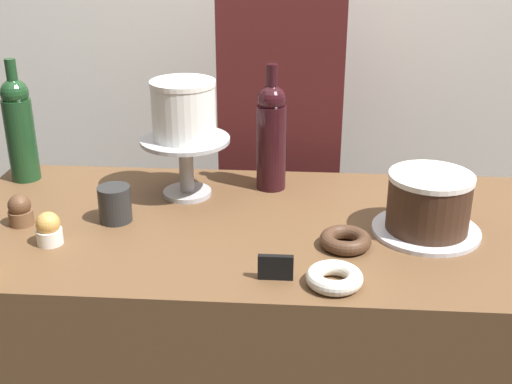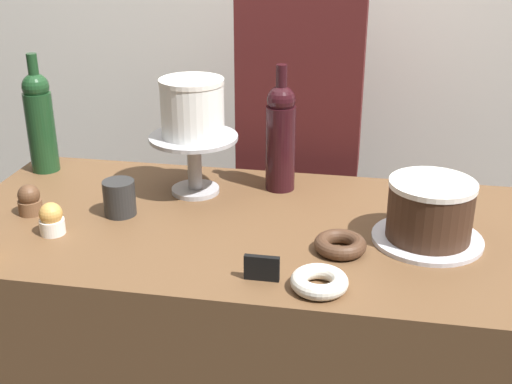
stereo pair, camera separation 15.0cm
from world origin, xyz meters
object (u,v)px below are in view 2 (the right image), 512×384
Objects in this scene: wine_bottle_green at (40,120)px; cupcake_caramel at (52,219)px; wine_bottle_dark_red at (281,136)px; donut_chocolate at (340,245)px; chocolate_round_cake at (430,210)px; cake_stand_pedestal at (194,154)px; coffee_cup_ceramic at (119,198)px; cupcake_chocolate at (30,200)px; price_sign_chalkboard at (262,268)px; donut_sugar at (319,282)px; white_layer_cake at (192,108)px; barista_figure at (299,173)px.

wine_bottle_green is 4.38× the size of cupcake_caramel.
donut_chocolate is (0.18, -0.32, -0.13)m from wine_bottle_dark_red.
wine_bottle_dark_red is at bearing 146.77° from chocolate_round_cake.
cake_stand_pedestal reaches higher than coffee_cup_ceramic.
coffee_cup_ceramic reaches higher than cupcake_chocolate.
chocolate_round_cake is 2.51× the size of cupcake_chocolate.
chocolate_round_cake is at bearing -16.74° from cake_stand_pedestal.
coffee_cup_ceramic is at bearing 148.15° from price_sign_chalkboard.
cupcake_chocolate is at bearing 162.96° from donut_sugar.
wine_bottle_green is 4.38× the size of cupcake_chocolate.
chocolate_round_cake is at bearing 34.82° from price_sign_chalkboard.
wine_bottle_green is at bearing 170.22° from cake_stand_pedestal.
white_layer_cake is 0.47m from wine_bottle_green.
chocolate_round_cake is 0.40m from price_sign_chalkboard.
donut_sugar is 0.16m from donut_chocolate.
white_layer_cake is at bearing 29.16° from cupcake_chocolate.
cupcake_caramel is 1.00× the size of cupcake_chocolate.
coffee_cup_ceramic is (0.11, 0.12, 0.01)m from cupcake_caramel.
cupcake_chocolate is at bearing -155.04° from wine_bottle_dark_red.
cupcake_chocolate is 0.66× the size of donut_chocolate.
cupcake_caramel is at bearing -41.72° from cupcake_chocolate.
wine_bottle_green reaches higher than coffee_cup_ceramic.
donut_chocolate is at bearing -4.47° from cupcake_chocolate.
cupcake_chocolate is (0.10, -0.28, -0.11)m from wine_bottle_green.
cake_stand_pedestal reaches higher than price_sign_chalkboard.
barista_figure is at bearing 61.31° from cake_stand_pedestal.
wine_bottle_dark_red is 0.59m from cupcake_caramel.
cupcake_caramel reaches higher than donut_sugar.
price_sign_chalkboard is at bearing -12.98° from cupcake_caramel.
white_layer_cake is 0.51m from price_sign_chalkboard.
wine_bottle_green is at bearing 118.64° from cupcake_caramel.
wine_bottle_dark_red is 0.63m from cupcake_chocolate.
white_layer_cake is at bearing -9.78° from wine_bottle_green.
cupcake_chocolate is (-0.10, 0.09, 0.00)m from cupcake_caramel.
wine_bottle_green is at bearing -154.09° from barista_figure.
donut_sugar is at bearing -131.43° from chocolate_round_cake.
wine_bottle_dark_red is at bearing 24.96° from cupcake_chocolate.
cake_stand_pedestal is 0.56m from donut_sugar.
white_layer_cake is at bearing -116.57° from cake_stand_pedestal.
donut_sugar is 0.12m from price_sign_chalkboard.
chocolate_round_cake is 2.66× the size of price_sign_chalkboard.
barista_figure reaches higher than cake_stand_pedestal.
cake_stand_pedestal is 0.41m from cupcake_chocolate.
barista_figure is at bearing 88.03° from wine_bottle_dark_red.
white_layer_cake is at bearing 130.75° from donut_sugar.
wine_bottle_green is at bearing 170.22° from white_layer_cake.
cake_stand_pedestal is at bearing 130.75° from donut_sugar.
coffee_cup_ceramic is (-0.38, 0.24, 0.02)m from price_sign_chalkboard.
cake_stand_pedestal is at bearing -118.69° from barista_figure.
price_sign_chalkboard is at bearing -58.75° from white_layer_cake.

